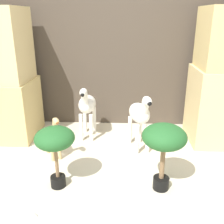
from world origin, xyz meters
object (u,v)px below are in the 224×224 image
object	(u,v)px
giraffe_figurine	(53,137)
potted_palm_front	(164,141)
zebra_left	(87,106)
zebra_right	(140,115)
potted_palm_back	(55,142)

from	to	relation	value
giraffe_figurine	potted_palm_front	xyz separation A→B (m)	(1.09, -0.51, 0.23)
zebra_left	giraffe_figurine	xyz separation A→B (m)	(-0.30, -0.52, -0.18)
zebra_right	giraffe_figurine	distance (m)	0.97
zebra_right	giraffe_figurine	size ratio (longest dim) A/B	1.34
potted_palm_front	zebra_left	bearing A→B (deg)	127.78
zebra_right	potted_palm_front	distance (m)	0.76
zebra_left	potted_palm_back	world-z (taller)	zebra_left
zebra_right	potted_palm_front	xyz separation A→B (m)	(0.16, -0.74, 0.06)
zebra_right	potted_palm_front	bearing A→B (deg)	-77.64
zebra_right	potted_palm_back	world-z (taller)	zebra_right
zebra_left	potted_palm_front	world-z (taller)	zebra_left
potted_palm_front	potted_palm_back	xyz separation A→B (m)	(-0.92, -0.01, -0.03)
zebra_left	giraffe_figurine	world-z (taller)	zebra_left
giraffe_figurine	zebra_right	bearing A→B (deg)	14.16
zebra_left	giraffe_figurine	distance (m)	0.62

